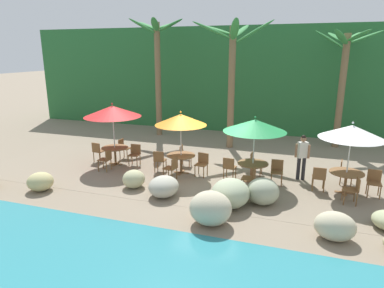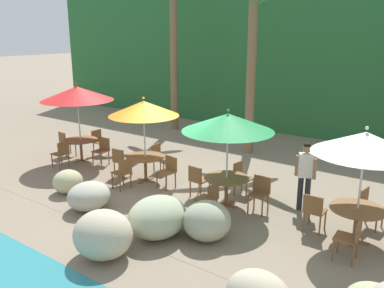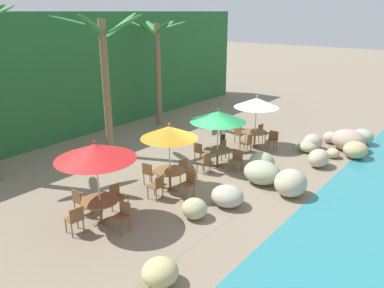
# 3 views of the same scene
# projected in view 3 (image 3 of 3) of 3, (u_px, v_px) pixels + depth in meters

# --- Properties ---
(ground_plane) EXTENTS (120.00, 120.00, 0.00)m
(ground_plane) POSITION_uv_depth(u_px,v_px,m) (196.00, 180.00, 14.60)
(ground_plane) COLOR gray
(terrace_deck) EXTENTS (18.00, 5.20, 0.01)m
(terrace_deck) POSITION_uv_depth(u_px,v_px,m) (196.00, 180.00, 14.60)
(terrace_deck) COLOR gray
(terrace_deck) RESTS_ON ground
(foliage_backdrop) EXTENTS (28.00, 2.40, 6.00)m
(foliage_backdrop) POSITION_uv_depth(u_px,v_px,m) (49.00, 76.00, 18.86)
(foliage_backdrop) COLOR #286633
(foliage_backdrop) RESTS_ON ground
(rock_seawall) EXTENTS (16.28, 3.43, 0.96)m
(rock_seawall) POSITION_uv_depth(u_px,v_px,m) (297.00, 167.00, 14.79)
(rock_seawall) COLOR #C0B594
(rock_seawall) RESTS_ON ground
(umbrella_red) EXTENTS (2.32, 2.32, 2.60)m
(umbrella_red) POSITION_uv_depth(u_px,v_px,m) (95.00, 152.00, 10.92)
(umbrella_red) COLOR silver
(umbrella_red) RESTS_ON ground
(dining_table_red) EXTENTS (1.10, 1.10, 0.74)m
(dining_table_red) POSITION_uv_depth(u_px,v_px,m) (100.00, 204.00, 11.45)
(dining_table_red) COLOR brown
(dining_table_red) RESTS_ON ground
(chair_red_seaward) EXTENTS (0.46, 0.47, 0.87)m
(chair_red_seaward) POSITION_uv_depth(u_px,v_px,m) (117.00, 195.00, 12.21)
(chair_red_seaward) COLOR brown
(chair_red_seaward) RESTS_ON ground
(chair_red_inland) EXTENTS (0.43, 0.42, 0.87)m
(chair_red_inland) POSITION_uv_depth(u_px,v_px,m) (80.00, 200.00, 11.91)
(chair_red_inland) COLOR brown
(chair_red_inland) RESTS_ON ground
(chair_red_left) EXTENTS (0.48, 0.48, 0.87)m
(chair_red_left) POSITION_uv_depth(u_px,v_px,m) (75.00, 218.00, 10.86)
(chair_red_left) COLOR brown
(chair_red_left) RESTS_ON ground
(chair_red_right) EXTENTS (0.44, 0.43, 0.87)m
(chair_red_right) POSITION_uv_depth(u_px,v_px,m) (123.00, 214.00, 11.07)
(chair_red_right) COLOR brown
(chair_red_right) RESTS_ON ground
(umbrella_orange) EXTENTS (1.97, 1.97, 2.45)m
(umbrella_orange) POSITION_uv_depth(u_px,v_px,m) (169.00, 132.00, 13.12)
(umbrella_orange) COLOR silver
(umbrella_orange) RESTS_ON ground
(dining_table_orange) EXTENTS (1.10, 1.10, 0.74)m
(dining_table_orange) POSITION_uv_depth(u_px,v_px,m) (170.00, 173.00, 13.61)
(dining_table_orange) COLOR brown
(dining_table_orange) RESTS_ON ground
(chair_orange_seaward) EXTENTS (0.46, 0.47, 0.87)m
(chair_orange_seaward) POSITION_uv_depth(u_px,v_px,m) (185.00, 169.00, 14.28)
(chair_orange_seaward) COLOR brown
(chair_orange_seaward) RESTS_ON ground
(chair_orange_inland) EXTENTS (0.47, 0.47, 0.87)m
(chair_orange_inland) POSITION_uv_depth(u_px,v_px,m) (149.00, 172.00, 13.99)
(chair_orange_inland) COLOR brown
(chair_orange_inland) RESTS_ON ground
(chair_orange_left) EXTENTS (0.46, 0.46, 0.87)m
(chair_orange_left) POSITION_uv_depth(u_px,v_px,m) (157.00, 185.00, 12.92)
(chair_orange_left) COLOR brown
(chair_orange_left) RESTS_ON ground
(chair_orange_right) EXTENTS (0.48, 0.48, 0.87)m
(chair_orange_right) POSITION_uv_depth(u_px,v_px,m) (188.00, 183.00, 13.12)
(chair_orange_right) COLOR brown
(chair_orange_right) RESTS_ON ground
(umbrella_green) EXTENTS (2.21, 2.21, 2.44)m
(umbrella_green) POSITION_uv_depth(u_px,v_px,m) (218.00, 117.00, 15.14)
(umbrella_green) COLOR silver
(umbrella_green) RESTS_ON ground
(dining_table_green) EXTENTS (1.10, 1.10, 0.74)m
(dining_table_green) POSITION_uv_depth(u_px,v_px,m) (217.00, 153.00, 15.63)
(dining_table_green) COLOR brown
(dining_table_green) RESTS_ON ground
(chair_green_seaward) EXTENTS (0.45, 0.46, 0.87)m
(chair_green_seaward) POSITION_uv_depth(u_px,v_px,m) (226.00, 149.00, 16.38)
(chair_green_seaward) COLOR brown
(chair_green_seaward) RESTS_ON ground
(chair_green_inland) EXTENTS (0.44, 0.43, 0.87)m
(chair_green_inland) POSITION_uv_depth(u_px,v_px,m) (200.00, 151.00, 16.10)
(chair_green_inland) COLOR brown
(chair_green_inland) RESTS_ON ground
(chair_green_left) EXTENTS (0.45, 0.46, 0.87)m
(chair_green_left) POSITION_uv_depth(u_px,v_px,m) (205.00, 161.00, 15.01)
(chair_green_left) COLOR brown
(chair_green_left) RESTS_ON ground
(chair_green_right) EXTENTS (0.44, 0.43, 0.87)m
(chair_green_right) POSITION_uv_depth(u_px,v_px,m) (236.00, 159.00, 15.21)
(chair_green_right) COLOR brown
(chair_green_right) RESTS_ON ground
(umbrella_white) EXTENTS (2.04, 2.04, 2.44)m
(umbrella_white) POSITION_uv_depth(u_px,v_px,m) (257.00, 103.00, 17.46)
(umbrella_white) COLOR silver
(umbrella_white) RESTS_ON ground
(dining_table_white) EXTENTS (1.10, 1.10, 0.74)m
(dining_table_white) POSITION_uv_depth(u_px,v_px,m) (255.00, 134.00, 17.94)
(dining_table_white) COLOR brown
(dining_table_white) RESTS_ON ground
(chair_white_seaward) EXTENTS (0.44, 0.45, 0.87)m
(chair_white_seaward) POSITION_uv_depth(u_px,v_px,m) (263.00, 132.00, 18.64)
(chair_white_seaward) COLOR brown
(chair_white_seaward) RESTS_ON ground
(chair_white_inland) EXTENTS (0.48, 0.47, 0.87)m
(chair_white_inland) POSITION_uv_depth(u_px,v_px,m) (239.00, 133.00, 18.49)
(chair_white_inland) COLOR brown
(chair_white_inland) RESTS_ON ground
(chair_white_left) EXTENTS (0.43, 0.44, 0.87)m
(chair_white_left) POSITION_uv_depth(u_px,v_px,m) (248.00, 141.00, 17.28)
(chair_white_left) COLOR brown
(chair_white_left) RESTS_ON ground
(chair_white_right) EXTENTS (0.45, 0.44, 0.87)m
(chair_white_right) POSITION_uv_depth(u_px,v_px,m) (273.00, 139.00, 17.59)
(chair_white_right) COLOR brown
(chair_white_right) RESTS_ON ground
(palm_tree_second) EXTENTS (3.67, 3.80, 6.00)m
(palm_tree_second) POSITION_uv_depth(u_px,v_px,m) (104.00, 64.00, 15.74)
(palm_tree_second) COLOR brown
(palm_tree_second) RESTS_ON ground
(palm_tree_third) EXTENTS (3.01, 2.90, 5.60)m
(palm_tree_third) POSITION_uv_depth(u_px,v_px,m) (157.00, 56.00, 20.56)
(palm_tree_third) COLOR brown
(palm_tree_third) RESTS_ON ground
(waiter_in_white) EXTENTS (0.52, 0.34, 1.70)m
(waiter_in_white) POSITION_uv_depth(u_px,v_px,m) (223.00, 131.00, 17.23)
(waiter_in_white) COLOR #232328
(waiter_in_white) RESTS_ON ground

